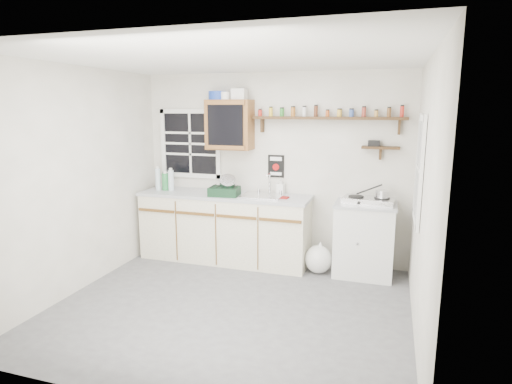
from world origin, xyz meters
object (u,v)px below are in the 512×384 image
at_px(right_cabinet, 364,239).
at_px(spice_shelf, 327,117).
at_px(dish_rack, 225,189).
at_px(main_cabinet, 225,227).
at_px(upper_cabinet, 230,125).
at_px(hotplate, 369,201).

height_order(right_cabinet, spice_shelf, spice_shelf).
bearing_deg(spice_shelf, dish_rack, -165.66).
bearing_deg(main_cabinet, dish_rack, -59.98).
bearing_deg(upper_cabinet, main_cabinet, -103.68).
xyz_separation_m(dish_rack, hotplate, (1.81, 0.11, -0.06)).
xyz_separation_m(main_cabinet, upper_cabinet, (0.03, 0.14, 1.36)).
distance_m(upper_cabinet, dish_rack, 0.85).
relative_size(upper_cabinet, hotplate, 1.02).
relative_size(spice_shelf, dish_rack, 4.73).
xyz_separation_m(upper_cabinet, spice_shelf, (1.27, 0.07, 0.11)).
relative_size(right_cabinet, spice_shelf, 0.48).
xyz_separation_m(right_cabinet, spice_shelf, (-0.53, 0.19, 1.48)).
xyz_separation_m(main_cabinet, dish_rack, (0.06, -0.11, 0.55)).
relative_size(main_cabinet, right_cabinet, 2.54).
bearing_deg(upper_cabinet, dish_rack, -84.07).
relative_size(upper_cabinet, dish_rack, 1.61).
bearing_deg(dish_rack, right_cabinet, -1.42).
relative_size(dish_rack, hotplate, 0.63).
bearing_deg(hotplate, upper_cabinet, -177.61).
distance_m(main_cabinet, spice_shelf, 1.98).
distance_m(right_cabinet, upper_cabinet, 2.26).
bearing_deg(upper_cabinet, right_cabinet, -3.76).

